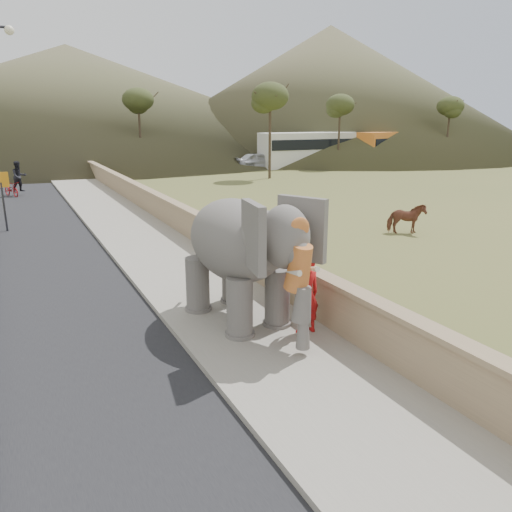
{
  "coord_description": "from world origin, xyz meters",
  "views": [
    {
      "loc": [
        -4.27,
        -6.89,
        4.51
      ],
      "look_at": [
        0.2,
        2.07,
        1.7
      ],
      "focal_mm": 35.0,
      "sensor_mm": 36.0,
      "label": 1
    }
  ],
  "objects": [
    {
      "name": "ground",
      "position": [
        0.0,
        0.0,
        0.0
      ],
      "size": [
        160.0,
        160.0,
        0.0
      ],
      "primitive_type": "plane",
      "color": "olive",
      "rests_on": "ground"
    },
    {
      "name": "bus_orange",
      "position": [
        30.7,
        32.14,
        1.55
      ],
      "size": [
        11.27,
        5.33,
        3.1
      ],
      "primitive_type": "cube",
      "rotation": [
        0.0,
        0.0,
        1.84
      ],
      "color": "orange",
      "rests_on": "ground"
    },
    {
      "name": "parapet",
      "position": [
        1.65,
        10.0,
        0.55
      ],
      "size": [
        0.3,
        120.0,
        1.1
      ],
      "primitive_type": "cube",
      "color": "tan",
      "rests_on": "ground"
    },
    {
      "name": "hill_right",
      "position": [
        36.0,
        52.0,
        8.0
      ],
      "size": [
        56.0,
        56.0,
        16.0
      ],
      "primitive_type": "cone",
      "color": "brown",
      "rests_on": "ground"
    },
    {
      "name": "cow",
      "position": [
        9.71,
        7.82,
        0.6
      ],
      "size": [
        1.57,
        1.22,
        1.21
      ],
      "primitive_type": "imported",
      "rotation": [
        0.0,
        0.0,
        1.11
      ],
      "color": "brown",
      "rests_on": "ground"
    },
    {
      "name": "elephant_and_man",
      "position": [
        0.02,
        2.65,
        1.55
      ],
      "size": [
        2.52,
        4.14,
        2.81
      ],
      "color": "slate",
      "rests_on": "ground"
    },
    {
      "name": "signboard",
      "position": [
        -4.5,
        15.26,
        1.64
      ],
      "size": [
        0.6,
        0.08,
        2.4
      ],
      "color": "#2D2D33",
      "rests_on": "ground"
    },
    {
      "name": "trees",
      "position": [
        1.1,
        28.33,
        3.64
      ],
      "size": [
        48.08,
        45.21,
        8.04
      ],
      "color": "#473828",
      "rests_on": "ground"
    },
    {
      "name": "hill_far",
      "position": [
        5.0,
        70.0,
        7.0
      ],
      "size": [
        80.0,
        80.0,
        14.0
      ],
      "primitive_type": "cone",
      "color": "brown",
      "rests_on": "ground"
    },
    {
      "name": "walkway",
      "position": [
        0.0,
        10.0,
        0.07
      ],
      "size": [
        3.0,
        120.0,
        0.15
      ],
      "primitive_type": "cube",
      "color": "#9E9687",
      "rests_on": "ground"
    },
    {
      "name": "motorcyclist",
      "position": [
        -3.83,
        25.39,
        0.83
      ],
      "size": [
        1.59,
        1.72,
        2.03
      ],
      "color": "maroon",
      "rests_on": "ground"
    },
    {
      "name": "bus_white",
      "position": [
        21.74,
        32.75,
        1.55
      ],
      "size": [
        11.06,
        2.77,
        3.1
      ],
      "primitive_type": "cube",
      "rotation": [
        0.0,
        0.0,
        1.55
      ],
      "color": "silver",
      "rests_on": "ground"
    },
    {
      "name": "distant_car",
      "position": [
        15.98,
        33.19,
        0.72
      ],
      "size": [
        4.37,
        2.11,
        1.44
      ],
      "primitive_type": "imported",
      "rotation": [
        0.0,
        0.0,
        1.47
      ],
      "color": "#AEAFB5",
      "rests_on": "ground"
    }
  ]
}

